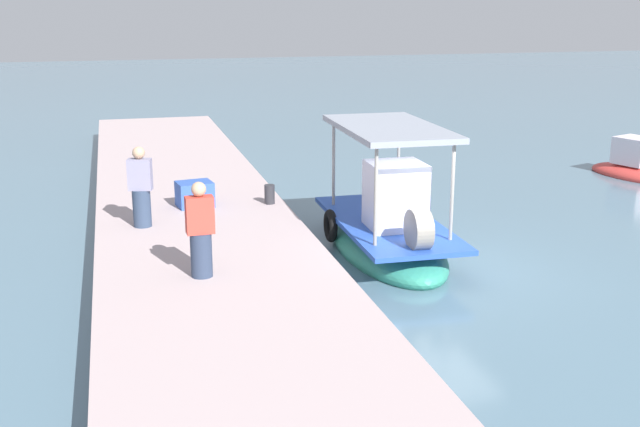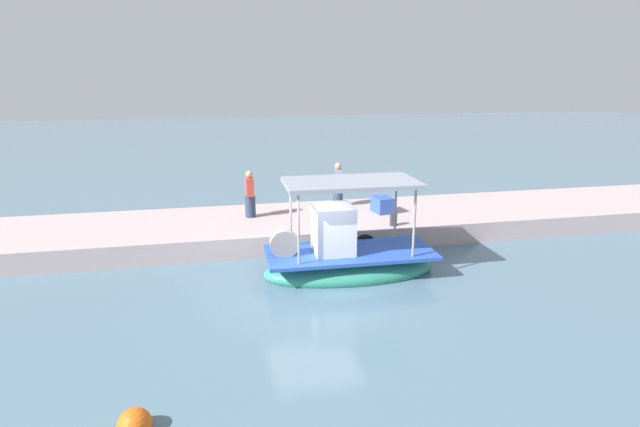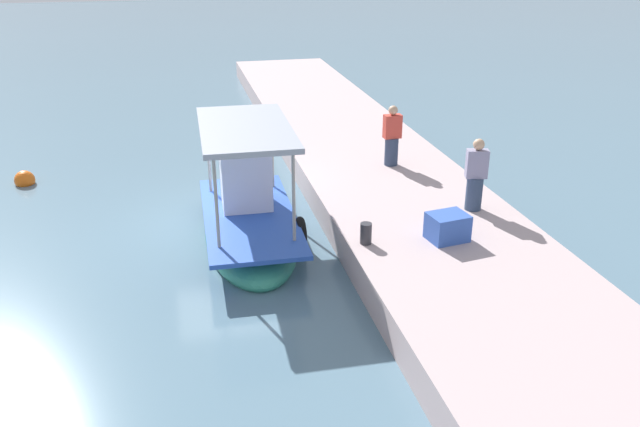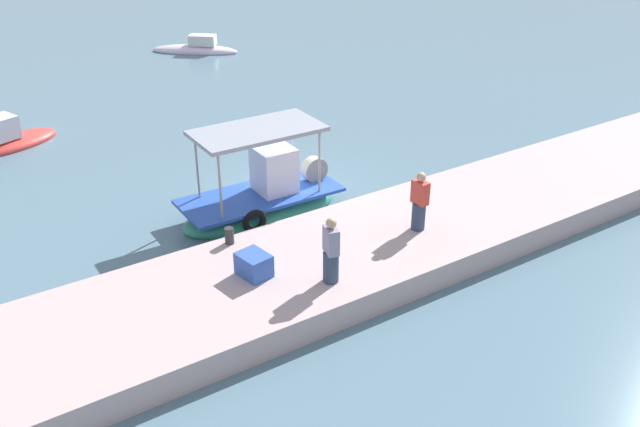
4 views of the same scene
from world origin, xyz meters
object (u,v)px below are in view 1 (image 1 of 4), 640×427
object	(u,v)px
main_fishing_boat	(388,231)
mooring_bollard	(270,194)
fisherman_near_bollard	(141,191)
fisherman_by_crate	(201,234)
cargo_crate	(195,194)

from	to	relation	value
main_fishing_boat	mooring_bollard	xyz separation A→B (m)	(-2.20, -2.15, 0.43)
fisherman_near_bollard	fisherman_by_crate	bearing A→B (deg)	13.83
main_fishing_boat	fisherman_by_crate	distance (m)	5.00
mooring_bollard	main_fishing_boat	bearing A→B (deg)	44.38
main_fishing_boat	cargo_crate	distance (m)	4.57
main_fishing_boat	cargo_crate	world-z (taller)	main_fishing_boat
main_fishing_boat	cargo_crate	xyz separation A→B (m)	(-2.40, -3.86, 0.49)
fisherman_near_bollard	main_fishing_boat	bearing A→B (deg)	78.86
fisherman_by_crate	main_fishing_boat	bearing A→B (deg)	119.69
main_fishing_boat	fisherman_near_bollard	distance (m)	5.29
main_fishing_boat	fisherman_by_crate	xyz separation A→B (m)	(2.43, -4.26, 0.96)
fisherman_by_crate	mooring_bollard	size ratio (longest dim) A/B	3.71
cargo_crate	main_fishing_boat	bearing A→B (deg)	58.11
fisherman_near_bollard	mooring_bollard	size ratio (longest dim) A/B	3.78
mooring_bollard	fisherman_near_bollard	bearing A→B (deg)	-68.01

